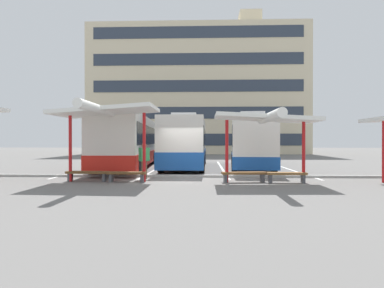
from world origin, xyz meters
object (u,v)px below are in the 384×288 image
(bench_3, at_px, (127,174))
(waiting_shelter_2, at_px, (266,119))
(coach_bus_2, at_px, (251,143))
(bench_5, at_px, (287,175))
(bench_4, at_px, (244,174))
(coach_bus_0, at_px, (129,143))
(waiting_shelter_1, at_px, (105,112))
(coach_bus_1, at_px, (186,144))
(bench_2, at_px, (87,174))
(waiting_passenger_0, at_px, (144,158))

(bench_3, relative_size, waiting_shelter_2, 0.37)
(bench_3, bearing_deg, coach_bus_2, 51.20)
(bench_5, bearing_deg, coach_bus_2, 93.28)
(bench_4, xyz_separation_m, bench_5, (1.80, -0.14, -0.01))
(coach_bus_0, relative_size, waiting_shelter_1, 2.45)
(coach_bus_1, xyz_separation_m, waiting_shelter_2, (3.85, -8.52, 1.10))
(coach_bus_2, bearing_deg, coach_bus_0, -174.96)
(bench_2, bearing_deg, coach_bus_2, 43.43)
(coach_bus_2, bearing_deg, waiting_shelter_2, -93.07)
(coach_bus_0, distance_m, waiting_shelter_2, 10.68)
(bench_5, bearing_deg, bench_2, 178.45)
(bench_3, height_order, waiting_shelter_2, waiting_shelter_2)
(waiting_shelter_1, height_order, waiting_passenger_0, waiting_shelter_1)
(coach_bus_0, relative_size, waiting_shelter_2, 2.73)
(waiting_passenger_0, bearing_deg, coach_bus_1, 77.10)
(bench_2, xyz_separation_m, waiting_passenger_0, (2.33, 1.10, 0.65))
(coach_bus_2, distance_m, waiting_shelter_2, 8.29)
(waiting_shelter_1, relative_size, waiting_passenger_0, 2.95)
(coach_bus_1, height_order, waiting_shelter_1, coach_bus_1)
(coach_bus_0, height_order, bench_2, coach_bus_0)
(waiting_shelter_2, bearing_deg, bench_3, 177.96)
(waiting_shelter_1, distance_m, bench_4, 6.57)
(bench_3, bearing_deg, bench_4, 1.20)
(coach_bus_1, xyz_separation_m, bench_2, (-3.94, -8.11, -1.26))
(coach_bus_1, xyz_separation_m, bench_3, (-2.14, -8.31, -1.27))
(bench_5, bearing_deg, bench_3, 179.76)
(bench_2, distance_m, waiting_passenger_0, 2.66)
(waiting_shelter_1, bearing_deg, bench_4, 2.31)
(coach_bus_2, relative_size, waiting_passenger_0, 6.06)
(waiting_shelter_2, distance_m, bench_4, 2.55)
(coach_bus_1, height_order, bench_3, coach_bus_1)
(bench_2, bearing_deg, waiting_shelter_1, -20.69)
(coach_bus_0, distance_m, bench_5, 11.25)
(bench_2, height_order, bench_5, same)
(bench_5, bearing_deg, coach_bus_0, 139.03)
(coach_bus_1, height_order, bench_5, coach_bus_1)
(waiting_shelter_2, bearing_deg, waiting_passenger_0, 164.40)
(coach_bus_1, height_order, waiting_shelter_2, coach_bus_1)
(bench_2, xyz_separation_m, waiting_shelter_2, (7.79, -0.42, 2.37))
(coach_bus_0, distance_m, coach_bus_1, 3.82)
(coach_bus_0, relative_size, coach_bus_1, 1.10)
(coach_bus_0, height_order, coach_bus_1, coach_bus_0)
(waiting_shelter_2, xyz_separation_m, bench_5, (0.90, 0.18, -2.37))
(waiting_passenger_0, bearing_deg, coach_bus_0, 109.13)
(bench_5, bearing_deg, waiting_shelter_1, -179.22)
(coach_bus_2, relative_size, waiting_shelter_1, 2.05)
(coach_bus_2, height_order, waiting_passenger_0, coach_bus_2)
(waiting_shelter_2, xyz_separation_m, waiting_passenger_0, (-5.45, 1.52, -1.72))
(coach_bus_0, relative_size, bench_5, 7.32)
(coach_bus_0, height_order, waiting_shelter_1, coach_bus_0)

